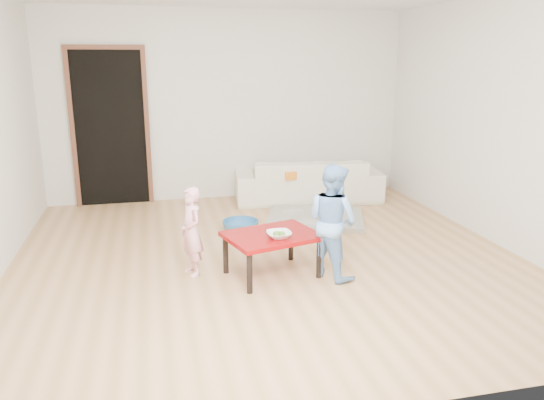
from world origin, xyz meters
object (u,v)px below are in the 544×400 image
object	(u,v)px
red_table	(272,255)
bowl	(279,235)
child_pink	(191,232)
sofa	(308,180)
child_blue	(332,221)
basin	(240,226)

from	to	relation	value
red_table	bowl	xyz separation A→B (m)	(0.04, -0.11, 0.23)
child_pink	bowl	bearing A→B (deg)	48.83
sofa	child_blue	xyz separation A→B (m)	(-0.56, -2.63, 0.23)
red_table	child_blue	size ratio (longest dim) A/B	0.77
sofa	child_blue	world-z (taller)	child_blue
basin	red_table	bearing A→B (deg)	-87.00
red_table	sofa	bearing A→B (deg)	66.44
red_table	basin	size ratio (longest dim) A/B	1.94
bowl	child_blue	bearing A→B (deg)	-1.19
child_blue	child_pink	bearing A→B (deg)	46.48
sofa	child_blue	bearing A→B (deg)	84.30
sofa	red_table	bearing A→B (deg)	72.78
sofa	red_table	size ratio (longest dim) A/B	2.51
bowl	child_blue	world-z (taller)	child_blue
child_pink	child_blue	size ratio (longest dim) A/B	0.79
red_table	child_pink	world-z (taller)	child_pink
sofa	red_table	distance (m)	2.74
red_table	bowl	size ratio (longest dim) A/B	3.65
sofa	basin	bearing A→B (deg)	51.82
basin	child_pink	bearing A→B (deg)	-119.48
sofa	child_pink	size ratio (longest dim) A/B	2.44
basin	child_blue	bearing A→B (deg)	-67.46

